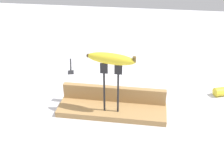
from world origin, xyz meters
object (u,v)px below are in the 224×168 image
at_px(fork_stand_center, 111,84).
at_px(fork_fallen_near, 71,68).
at_px(banana_raised_center, 111,59).
at_px(banana_chunk_near, 220,92).

relative_size(fork_stand_center, fork_fallen_near, 1.10).
xyz_separation_m(banana_raised_center, banana_chunk_near, (0.42, 0.20, -0.21)).
height_order(fork_fallen_near, banana_chunk_near, banana_chunk_near).
bearing_deg(fork_fallen_near, banana_chunk_near, -12.77).
xyz_separation_m(fork_stand_center, fork_fallen_near, (-0.25, 0.36, -0.13)).
relative_size(fork_stand_center, banana_raised_center, 1.09).
relative_size(fork_stand_center, banana_chunk_near, 3.27).
relative_size(banana_raised_center, banana_chunk_near, 3.01).
height_order(banana_raised_center, banana_chunk_near, banana_raised_center).
height_order(banana_raised_center, fork_fallen_near, banana_raised_center).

